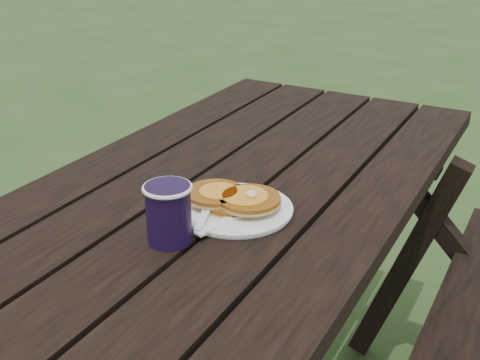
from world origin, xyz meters
The scene contains 6 objects.
picnic_table centered at (0.00, 0.00, 0.37)m, with size 1.36×1.80×0.75m.
plate centered at (0.08, 0.02, 0.76)m, with size 0.22×0.22×0.01m, color white.
pancake_stack centered at (0.07, 0.03, 0.77)m, with size 0.19×0.13×0.04m.
knife centered at (0.10, -0.02, 0.76)m, with size 0.02×0.18×0.01m, color white.
fork centered at (0.06, -0.05, 0.77)m, with size 0.03×0.16×0.01m, color white, non-canonical shape.
coffee_cup centered at (0.03, -0.13, 0.81)m, with size 0.09×0.09×0.11m.
Camera 1 is at (0.60, -0.88, 1.30)m, focal length 45.00 mm.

